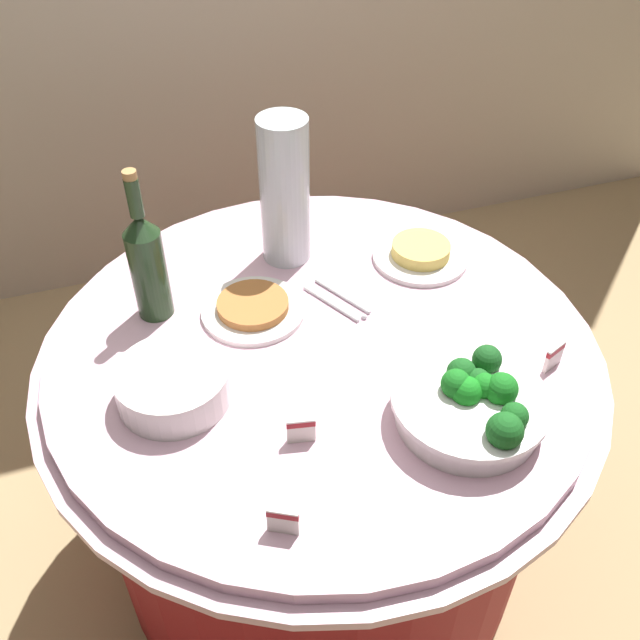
# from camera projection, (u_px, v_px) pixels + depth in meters

# --- Properties ---
(ground_plane) EXTENTS (6.00, 6.00, 0.00)m
(ground_plane) POSITION_uv_depth(u_px,v_px,m) (320.00, 537.00, 1.93)
(ground_plane) COLOR tan
(buffet_table) EXTENTS (1.16, 1.16, 0.74)m
(buffet_table) POSITION_uv_depth(u_px,v_px,m) (320.00, 451.00, 1.68)
(buffet_table) COLOR maroon
(buffet_table) RESTS_ON ground_plane
(broccoli_bowl) EXTENTS (0.28, 0.28, 0.11)m
(broccoli_bowl) POSITION_uv_depth(u_px,v_px,m) (473.00, 403.00, 1.25)
(broccoli_bowl) COLOR white
(broccoli_bowl) RESTS_ON buffet_table
(plate_stack) EXTENTS (0.21, 0.21, 0.07)m
(plate_stack) POSITION_uv_depth(u_px,v_px,m) (173.00, 385.00, 1.29)
(plate_stack) COLOR white
(plate_stack) RESTS_ON buffet_table
(wine_bottle) EXTENTS (0.07, 0.07, 0.34)m
(wine_bottle) POSITION_uv_depth(u_px,v_px,m) (147.00, 263.00, 1.42)
(wine_bottle) COLOR #213B1F
(wine_bottle) RESTS_ON buffet_table
(decorative_fruit_vase) EXTENTS (0.11, 0.11, 0.34)m
(decorative_fruit_vase) POSITION_uv_depth(u_px,v_px,m) (285.00, 195.00, 1.55)
(decorative_fruit_vase) COLOR silver
(decorative_fruit_vase) RESTS_ON buffet_table
(serving_tongs) EXTENTS (0.11, 0.16, 0.01)m
(serving_tongs) POSITION_uv_depth(u_px,v_px,m) (339.00, 301.00, 1.52)
(serving_tongs) COLOR silver
(serving_tongs) RESTS_ON buffet_table
(food_plate_noodles) EXTENTS (0.22, 0.22, 0.04)m
(food_plate_noodles) POSITION_uv_depth(u_px,v_px,m) (420.00, 253.00, 1.63)
(food_plate_noodles) COLOR white
(food_plate_noodles) RESTS_ON buffet_table
(food_plate_peanuts) EXTENTS (0.22, 0.22, 0.03)m
(food_plate_peanuts) POSITION_uv_depth(u_px,v_px,m) (253.00, 308.00, 1.49)
(food_plate_peanuts) COLOR white
(food_plate_peanuts) RESTS_ON buffet_table
(label_placard_front) EXTENTS (0.05, 0.03, 0.05)m
(label_placard_front) POSITION_uv_depth(u_px,v_px,m) (283.00, 520.00, 1.08)
(label_placard_front) COLOR white
(label_placard_front) RESTS_ON buffet_table
(label_placard_mid) EXTENTS (0.05, 0.03, 0.05)m
(label_placard_mid) POSITION_uv_depth(u_px,v_px,m) (554.00, 355.00, 1.36)
(label_placard_mid) COLOR white
(label_placard_mid) RESTS_ON buffet_table
(label_placard_rear) EXTENTS (0.05, 0.02, 0.05)m
(label_placard_rear) POSITION_uv_depth(u_px,v_px,m) (301.00, 429.00, 1.22)
(label_placard_rear) COLOR white
(label_placard_rear) RESTS_ON buffet_table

